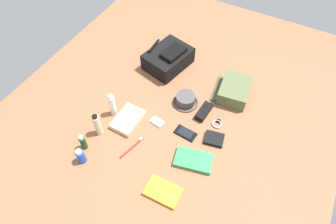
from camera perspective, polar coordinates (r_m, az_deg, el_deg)
name	(u,v)px	position (r m, az deg, el deg)	size (l,w,h in m)	color
ground_plane	(168,117)	(1.79, 0.00, -0.99)	(2.64, 2.02, 0.02)	brown
backpack	(168,58)	(2.03, 0.06, 10.69)	(0.36, 0.30, 0.15)	black
toiletry_pouch	(234,90)	(1.90, 13.07, 4.31)	(0.26, 0.25, 0.10)	#56603D
bucket_hat	(186,100)	(1.82, 3.54, 2.43)	(0.17, 0.17, 0.07)	#474747
deodorant_spray	(81,156)	(1.64, -17.06, -8.46)	(0.04, 0.04, 0.11)	blue
shampoo_bottle	(83,142)	(1.68, -16.63, -5.84)	(0.03, 0.03, 0.11)	#19471E
lotion_bottle	(98,125)	(1.69, -13.92, -2.51)	(0.04, 0.04, 0.17)	beige
toothpaste_tube	(112,105)	(1.76, -11.07, 1.37)	(0.04, 0.04, 0.17)	white
paperback_novel	(163,192)	(1.53, -1.03, -15.65)	(0.12, 0.19, 0.02)	yellow
travel_guidebook	(193,160)	(1.61, 5.11, -9.58)	(0.16, 0.23, 0.03)	#2D934C
cell_phone	(185,133)	(1.70, 3.52, -4.25)	(0.07, 0.13, 0.01)	black
media_player	(157,122)	(1.75, -2.17, -1.98)	(0.06, 0.09, 0.01)	#B7B7BC
wristwatch	(217,124)	(1.76, 9.79, -2.30)	(0.07, 0.06, 0.01)	#99999E
toothbrush	(133,147)	(1.67, -7.03, -6.87)	(0.17, 0.06, 0.02)	red
wallet	(214,139)	(1.69, 9.21, -5.33)	(0.09, 0.11, 0.02)	black
folded_towel	(128,120)	(1.76, -7.98, -1.53)	(0.20, 0.14, 0.04)	beige
sunglasses_case	(204,112)	(1.79, 7.18, 0.08)	(0.14, 0.06, 0.04)	black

